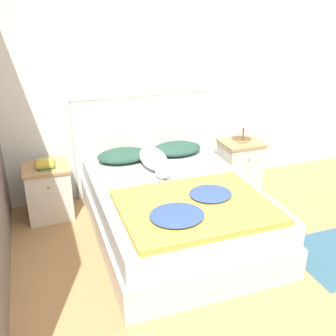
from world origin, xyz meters
The scene contains 12 objects.
ground_plane centered at (0.00, 0.00, 0.00)m, with size 16.00×16.00×0.00m, color tan.
wall_back centered at (0.00, 2.13, 1.27)m, with size 9.00×0.06×2.55m.
bed centered at (0.05, 1.05, 0.24)m, with size 1.46×1.96×0.49m.
headboard centered at (0.05, 2.06, 0.59)m, with size 1.54×0.06×1.14m.
nightstand_left centered at (-1.04, 1.78, 0.28)m, with size 0.45×0.41×0.55m.
nightstand_right centered at (1.13, 1.78, 0.28)m, with size 0.45×0.41×0.55m.
pillow_left centered at (-0.25, 1.80, 0.56)m, with size 0.54×0.36×0.12m.
pillow_right centered at (0.35, 1.80, 0.56)m, with size 0.54×0.36×0.12m.
quilt centered at (0.04, 0.59, 0.53)m, with size 1.20×0.96×0.09m.
dog centered at (0.00, 1.52, 0.58)m, with size 0.25×0.75×0.18m.
book_stack centered at (-1.03, 1.78, 0.58)m, with size 0.17×0.22×0.05m.
table_lamp centered at (1.13, 1.76, 0.82)m, with size 0.24×0.24×0.34m.
Camera 1 is at (-1.08, -1.94, 2.06)m, focal length 42.00 mm.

